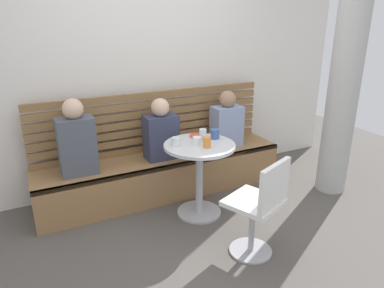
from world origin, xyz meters
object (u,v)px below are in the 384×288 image
white_chair (260,205)px  cup_glass_tall (203,135)px  booth_bench (164,175)px  cup_mug_blue (215,134)px  plate_small (198,136)px  cup_glass_short (176,142)px  person_child_left (227,122)px  person_child_middle (161,132)px  cup_tumbler_orange (207,142)px  person_adult (77,141)px  cafe_table (199,166)px  cup_ceramic_white (197,141)px

white_chair → cup_glass_tall: 0.94m
booth_bench → cup_mug_blue: 0.82m
plate_small → cup_glass_short: bearing=-154.7°
person_child_left → cup_mug_blue: (-0.44, -0.48, 0.06)m
person_child_left → person_child_middle: size_ratio=1.00×
white_chair → cup_tumbler_orange: bearing=97.9°
booth_bench → cup_glass_short: (-0.07, -0.49, 0.56)m
cup_glass_short → cup_tumbler_orange: 0.29m
person_adult → cup_glass_short: (0.82, -0.46, 0.01)m
person_adult → white_chair: bearing=-49.3°
cafe_table → cup_ceramic_white: cup_ceramic_white is taller
white_chair → booth_bench: bearing=101.1°
booth_bench → cup_glass_short: bearing=-97.9°
person_child_middle → cup_glass_short: 0.48m
person_child_left → white_chair: bearing=-111.4°
person_adult → cup_ceramic_white: (1.01, -0.51, 0.01)m
cafe_table → white_chair: (0.12, -0.81, -0.05)m
cup_ceramic_white → cup_glass_tall: 0.11m
cafe_table → cup_tumbler_orange: bearing=-78.8°
cup_ceramic_white → cup_mug_blue: size_ratio=0.84×
person_child_left → cafe_table: bearing=-139.5°
cup_tumbler_orange → plate_small: cup_tumbler_orange is taller
white_chair → cup_glass_short: bearing=111.0°
cup_ceramic_white → cup_glass_tall: size_ratio=0.67×
cup_mug_blue → plate_small: 0.18m
cup_ceramic_white → cafe_table: bearing=-32.5°
cup_glass_tall → cup_mug_blue: (0.14, 0.01, -0.01)m
cafe_table → person_child_middle: (-0.17, 0.54, 0.21)m
booth_bench → person_adult: 1.04m
cafe_table → person_child_left: size_ratio=1.14×
white_chair → cup_glass_short: size_ratio=10.63×
cafe_table → cup_glass_tall: 0.30m
person_child_left → plate_small: 0.66m
person_child_left → cup_tumbler_orange: size_ratio=6.47×
plate_small → booth_bench: bearing=125.3°
cafe_table → cup_tumbler_orange: (0.02, -0.10, 0.27)m
plate_small → person_child_left: bearing=31.9°
person_child_middle → white_chair: bearing=-77.8°
cup_ceramic_white → cup_mug_blue: (0.23, 0.06, 0.01)m
cup_mug_blue → cup_glass_short: bearing=-178.5°
booth_bench → cup_tumbler_orange: bearing=-75.5°
person_child_middle → plate_small: person_child_middle is taller
person_child_left → cup_glass_short: (-0.87, -0.50, 0.05)m
white_chair → person_adult: 1.79m
cup_tumbler_orange → cup_glass_short: bearing=144.6°
cup_tumbler_orange → plate_small: size_ratio=0.59×
person_child_middle → cup_glass_short: (-0.04, -0.47, 0.05)m
person_adult → person_child_left: size_ratio=1.14×
person_adult → cup_glass_short: 0.94m
cup_ceramic_white → cup_tumbler_orange: size_ratio=0.80×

